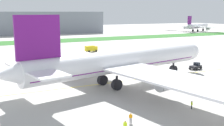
{
  "coord_description": "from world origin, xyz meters",
  "views": [
    {
      "loc": [
        -33.17,
        -57.22,
        17.47
      ],
      "look_at": [
        -1.06,
        9.47,
        3.7
      ],
      "focal_mm": 43.73,
      "sensor_mm": 36.0,
      "label": 1
    }
  ],
  "objects_px": {
    "service_truck_baggage_loader": "(91,48)",
    "airliner_foreground": "(119,62)",
    "ground_crew_wingwalker_port": "(192,104)",
    "ground_crew_marshaller_front": "(131,117)",
    "pushback_tug": "(196,66)",
    "parked_airliner_far_centre": "(197,26)",
    "ground_crew_wingwalker_starboard": "(125,125)"
  },
  "relations": [
    {
      "from": "ground_crew_wingwalker_port",
      "to": "service_truck_baggage_loader",
      "type": "distance_m",
      "value": 77.66
    },
    {
      "from": "parked_airliner_far_centre",
      "to": "ground_crew_marshaller_front",
      "type": "bearing_deg",
      "value": -135.22
    },
    {
      "from": "ground_crew_wingwalker_port",
      "to": "ground_crew_marshaller_front",
      "type": "xyz_separation_m",
      "value": [
        -13.18,
        -0.63,
        0.05
      ]
    },
    {
      "from": "service_truck_baggage_loader",
      "to": "parked_airliner_far_centre",
      "type": "xyz_separation_m",
      "value": [
        135.73,
        80.52,
        3.32
      ]
    },
    {
      "from": "pushback_tug",
      "to": "service_truck_baggage_loader",
      "type": "xyz_separation_m",
      "value": [
        -15.35,
        49.93,
        0.57
      ]
    },
    {
      "from": "airliner_foreground",
      "to": "pushback_tug",
      "type": "relative_size",
      "value": 16.88
    },
    {
      "from": "ground_crew_marshaller_front",
      "to": "parked_airliner_far_centre",
      "type": "xyz_separation_m",
      "value": [
        159.34,
        158.11,
        3.87
      ]
    },
    {
      "from": "ground_crew_wingwalker_starboard",
      "to": "ground_crew_marshaller_front",
      "type": "bearing_deg",
      "value": 46.49
    },
    {
      "from": "ground_crew_wingwalker_starboard",
      "to": "service_truck_baggage_loader",
      "type": "bearing_deg",
      "value": 72.04
    },
    {
      "from": "pushback_tug",
      "to": "ground_crew_marshaller_front",
      "type": "relative_size",
      "value": 3.47
    },
    {
      "from": "service_truck_baggage_loader",
      "to": "ground_crew_wingwalker_port",
      "type": "bearing_deg",
      "value": -97.72
    },
    {
      "from": "airliner_foreground",
      "to": "ground_crew_wingwalker_port",
      "type": "distance_m",
      "value": 21.53
    },
    {
      "from": "airliner_foreground",
      "to": "ground_crew_wingwalker_starboard",
      "type": "relative_size",
      "value": 56.73
    },
    {
      "from": "airliner_foreground",
      "to": "parked_airliner_far_centre",
      "type": "distance_m",
      "value": 203.48
    },
    {
      "from": "ground_crew_wingwalker_port",
      "to": "parked_airliner_far_centre",
      "type": "bearing_deg",
      "value": 47.14
    },
    {
      "from": "airliner_foreground",
      "to": "pushback_tug",
      "type": "height_order",
      "value": "airliner_foreground"
    },
    {
      "from": "parked_airliner_far_centre",
      "to": "pushback_tug",
      "type": "bearing_deg",
      "value": -132.7
    },
    {
      "from": "pushback_tug",
      "to": "parked_airliner_far_centre",
      "type": "xyz_separation_m",
      "value": [
        120.37,
        130.45,
        3.89
      ]
    },
    {
      "from": "service_truck_baggage_loader",
      "to": "parked_airliner_far_centre",
      "type": "height_order",
      "value": "parked_airliner_far_centre"
    },
    {
      "from": "airliner_foreground",
      "to": "ground_crew_wingwalker_port",
      "type": "xyz_separation_m",
      "value": [
        4.33,
        -20.52,
        -4.84
      ]
    },
    {
      "from": "ground_crew_wingwalker_port",
      "to": "parked_airliner_far_centre",
      "type": "xyz_separation_m",
      "value": [
        146.16,
        157.48,
        3.92
      ]
    },
    {
      "from": "pushback_tug",
      "to": "ground_crew_wingwalker_starboard",
      "type": "distance_m",
      "value": 51.12
    },
    {
      "from": "ground_crew_wingwalker_starboard",
      "to": "service_truck_baggage_loader",
      "type": "distance_m",
      "value": 84.15
    },
    {
      "from": "pushback_tug",
      "to": "parked_airliner_far_centre",
      "type": "bearing_deg",
      "value": 47.3
    },
    {
      "from": "pushback_tug",
      "to": "ground_crew_wingwalker_starboard",
      "type": "xyz_separation_m",
      "value": [
        -41.3,
        -30.12,
        0.05
      ]
    },
    {
      "from": "pushback_tug",
      "to": "ground_crew_wingwalker_port",
      "type": "distance_m",
      "value": 37.36
    },
    {
      "from": "pushback_tug",
      "to": "ground_crew_wingwalker_port",
      "type": "xyz_separation_m",
      "value": [
        -25.78,
        -27.03,
        -0.03
      ]
    },
    {
      "from": "ground_crew_wingwalker_port",
      "to": "service_truck_baggage_loader",
      "type": "relative_size",
      "value": 0.27
    },
    {
      "from": "pushback_tug",
      "to": "ground_crew_marshaller_front",
      "type": "distance_m",
      "value": 47.79
    },
    {
      "from": "service_truck_baggage_loader",
      "to": "airliner_foreground",
      "type": "bearing_deg",
      "value": -104.66
    },
    {
      "from": "pushback_tug",
      "to": "parked_airliner_far_centre",
      "type": "height_order",
      "value": "parked_airliner_far_centre"
    },
    {
      "from": "ground_crew_marshaller_front",
      "to": "ground_crew_wingwalker_starboard",
      "type": "distance_m",
      "value": 3.39
    }
  ]
}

